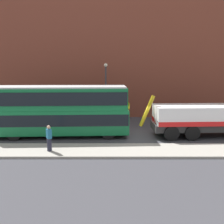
# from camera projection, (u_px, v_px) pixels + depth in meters

# --- Properties ---
(ground_plane) EXTENTS (120.00, 120.00, 0.00)m
(ground_plane) POSITION_uv_depth(u_px,v_px,m) (140.00, 135.00, 22.07)
(ground_plane) COLOR #38383D
(near_kerb) EXTENTS (60.00, 2.80, 0.15)m
(near_kerb) POSITION_uv_depth(u_px,v_px,m) (147.00, 151.00, 17.93)
(near_kerb) COLOR gray
(near_kerb) RESTS_ON ground_plane
(building_facade) EXTENTS (60.00, 1.50, 16.00)m
(building_facade) POSITION_uv_depth(u_px,v_px,m) (134.00, 42.00, 28.67)
(building_facade) COLOR brown
(building_facade) RESTS_ON ground_plane
(recovery_tow_truck) EXTENTS (10.20, 3.04, 3.67)m
(recovery_tow_truck) POSITION_uv_depth(u_px,v_px,m) (216.00, 115.00, 21.41)
(recovery_tow_truck) COLOR #2D2D2D
(recovery_tow_truck) RESTS_ON ground_plane
(double_decker_bus) EXTENTS (11.13, 3.04, 4.06)m
(double_decker_bus) POSITION_uv_depth(u_px,v_px,m) (60.00, 109.00, 21.34)
(double_decker_bus) COLOR #146B38
(double_decker_bus) RESTS_ON ground_plane
(pedestrian_onlooker) EXTENTS (0.44, 0.48, 1.71)m
(pedestrian_onlooker) POSITION_uv_depth(u_px,v_px,m) (50.00, 138.00, 17.50)
(pedestrian_onlooker) COLOR #232333
(pedestrian_onlooker) RESTS_ON near_kerb
(street_lamp) EXTENTS (0.36, 0.36, 5.83)m
(street_lamp) POSITION_uv_depth(u_px,v_px,m) (107.00, 87.00, 27.34)
(street_lamp) COLOR #38383D
(street_lamp) RESTS_ON ground_plane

